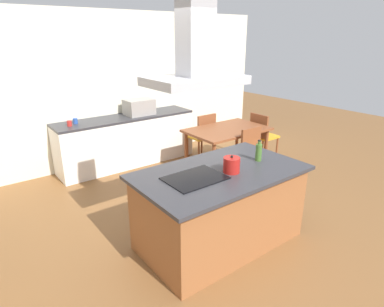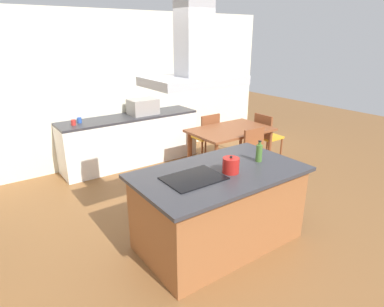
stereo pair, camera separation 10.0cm
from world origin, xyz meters
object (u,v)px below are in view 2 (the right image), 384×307
at_px(countertop_microwave, 143,107).
at_px(chair_at_right_end, 266,134).
at_px(cooktop, 194,178).
at_px(coffee_mug_red, 73,122).
at_px(coffee_mug_blue, 79,120).
at_px(dining_table, 230,134).
at_px(olive_oil_bottle, 259,153).
at_px(chair_facing_island, 258,153).
at_px(tea_kettle, 231,165).
at_px(range_hood, 194,57).
at_px(chair_facing_back_wall, 207,133).

bearing_deg(countertop_microwave, chair_at_right_end, -34.18).
bearing_deg(chair_at_right_end, countertop_microwave, 145.82).
distance_m(cooktop, coffee_mug_red, 2.86).
distance_m(coffee_mug_blue, dining_table, 2.57).
bearing_deg(countertop_microwave, olive_oil_bottle, -90.41).
xyz_separation_m(cooktop, chair_facing_island, (1.92, 0.91, -0.40)).
height_order(tea_kettle, olive_oil_bottle, olive_oil_bottle).
bearing_deg(countertop_microwave, range_hood, -107.76).
distance_m(coffee_mug_red, chair_at_right_end, 3.47).
bearing_deg(chair_at_right_end, chair_facing_island, -143.99).
relative_size(cooktop, tea_kettle, 2.60).
relative_size(tea_kettle, chair_facing_island, 0.26).
relative_size(cooktop, countertop_microwave, 1.20).
bearing_deg(cooktop, chair_at_right_end, 29.06).
distance_m(coffee_mug_red, dining_table, 2.63).
distance_m(coffee_mug_blue, range_hood, 3.16).
bearing_deg(cooktop, countertop_microwave, 72.24).
bearing_deg(tea_kettle, chair_at_right_end, 34.68).
distance_m(cooktop, chair_facing_island, 2.17).
relative_size(cooktop, coffee_mug_red, 6.67).
xyz_separation_m(tea_kettle, countertop_microwave, (0.51, 2.98, 0.06)).
height_order(countertop_microwave, dining_table, countertop_microwave).
relative_size(tea_kettle, coffee_mug_red, 2.57).
bearing_deg(range_hood, cooktop, 0.00).
height_order(cooktop, tea_kettle, tea_kettle).
relative_size(olive_oil_bottle, coffee_mug_red, 2.79).
bearing_deg(tea_kettle, coffee_mug_red, 104.96).
relative_size(countertop_microwave, coffee_mug_red, 5.56).
xyz_separation_m(chair_facing_island, chair_facing_back_wall, (0.00, 1.33, 0.00)).
distance_m(cooktop, tea_kettle, 0.44).
height_order(cooktop, coffee_mug_red, coffee_mug_red).
distance_m(coffee_mug_blue, chair_facing_island, 2.99).
bearing_deg(chair_facing_island, coffee_mug_red, 139.98).
bearing_deg(olive_oil_bottle, coffee_mug_red, 113.79).
xyz_separation_m(coffee_mug_red, chair_facing_island, (2.29, -1.92, -0.44)).
bearing_deg(range_hood, chair_at_right_end, 29.06).
xyz_separation_m(coffee_mug_blue, range_hood, (0.24, -2.93, 1.16)).
bearing_deg(cooktop, dining_table, 39.36).
height_order(coffee_mug_red, chair_facing_back_wall, coffee_mug_red).
xyz_separation_m(tea_kettle, chair_facing_back_wall, (1.51, 2.34, -0.48)).
bearing_deg(coffee_mug_red, tea_kettle, -75.04).
height_order(coffee_mug_red, coffee_mug_blue, same).
relative_size(countertop_microwave, dining_table, 0.36).
distance_m(cooktop, chair_facing_back_wall, 2.98).
bearing_deg(range_hood, chair_facing_island, 25.38).
bearing_deg(dining_table, chair_at_right_end, -0.00).
distance_m(tea_kettle, olive_oil_bottle, 0.49).
bearing_deg(tea_kettle, cooktop, 166.78).
distance_m(chair_facing_back_wall, range_hood, 3.36).
relative_size(tea_kettle, countertop_microwave, 0.46).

